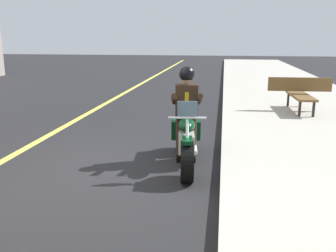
{
  "coord_description": "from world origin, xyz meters",
  "views": [
    {
      "loc": [
        5.53,
        1.99,
        2.24
      ],
      "look_at": [
        -0.43,
        1.08,
        0.75
      ],
      "focal_mm": 38.58,
      "sensor_mm": 36.0,
      "label": 1
    }
  ],
  "objects": [
    {
      "name": "rider_main",
      "position": [
        -0.86,
        1.35,
        1.04
      ],
      "size": [
        0.67,
        0.6,
        1.74
      ],
      "color": "black",
      "rests_on": "ground_plane"
    },
    {
      "name": "bench_sidewalk",
      "position": [
        -5.26,
        4.2,
        0.71
      ],
      "size": [
        1.82,
        1.8,
        0.95
      ],
      "color": "brown",
      "rests_on": "sidewalk_curb"
    },
    {
      "name": "ground_plane",
      "position": [
        0.0,
        0.0,
        0.0
      ],
      "size": [
        80.0,
        80.0,
        0.0
      ],
      "primitive_type": "plane",
      "color": "black"
    },
    {
      "name": "motorcycle_main",
      "position": [
        -0.67,
        1.37,
        0.45
      ],
      "size": [
        2.22,
        0.76,
        1.26
      ],
      "color": "black",
      "rests_on": "ground_plane"
    }
  ]
}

